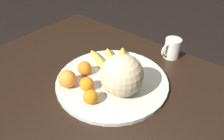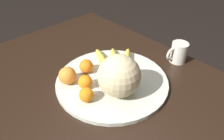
% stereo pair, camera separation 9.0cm
% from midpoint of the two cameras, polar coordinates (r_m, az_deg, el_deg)
% --- Properties ---
extents(kitchen_table, '(1.37, 0.92, 0.72)m').
position_cam_midpoint_polar(kitchen_table, '(0.98, -3.34, -9.05)').
color(kitchen_table, black).
rests_on(kitchen_table, ground_plane).
extents(fruit_bowl, '(0.48, 0.48, 0.02)m').
position_cam_midpoint_polar(fruit_bowl, '(0.93, -2.75, -2.93)').
color(fruit_bowl, beige).
rests_on(fruit_bowl, kitchen_table).
extents(melon, '(0.17, 0.17, 0.17)m').
position_cam_midpoint_polar(melon, '(0.81, -0.72, -1.61)').
color(melon, beige).
rests_on(melon, fruit_bowl).
extents(banana_bunch, '(0.24, 0.23, 0.03)m').
position_cam_midpoint_polar(banana_bunch, '(1.02, -2.84, 2.63)').
color(banana_bunch, brown).
rests_on(banana_bunch, fruit_bowl).
extents(orange_front_left, '(0.06, 0.06, 0.06)m').
position_cam_midpoint_polar(orange_front_left, '(0.82, -8.77, -7.08)').
color(orange_front_left, orange).
rests_on(orange_front_left, fruit_bowl).
extents(orange_front_right, '(0.06, 0.06, 0.06)m').
position_cam_midpoint_polar(orange_front_right, '(0.95, -9.87, 0.38)').
color(orange_front_right, orange).
rests_on(orange_front_right, fruit_bowl).
extents(orange_mid_center, '(0.07, 0.07, 0.07)m').
position_cam_midpoint_polar(orange_mid_center, '(0.90, -14.38, -2.40)').
color(orange_mid_center, orange).
rests_on(orange_mid_center, fruit_bowl).
extents(orange_back_left, '(0.06, 0.06, 0.06)m').
position_cam_midpoint_polar(orange_back_left, '(0.87, -9.55, -3.78)').
color(orange_back_left, orange).
rests_on(orange_back_left, fruit_bowl).
extents(produce_tag, '(0.09, 0.06, 0.00)m').
position_cam_midpoint_polar(produce_tag, '(0.89, -7.41, -5.03)').
color(produce_tag, white).
rests_on(produce_tag, fruit_bowl).
extents(ceramic_mug, '(0.08, 0.11, 0.10)m').
position_cam_midpoint_polar(ceramic_mug, '(1.10, 13.12, 5.46)').
color(ceramic_mug, beige).
rests_on(ceramic_mug, kitchen_table).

